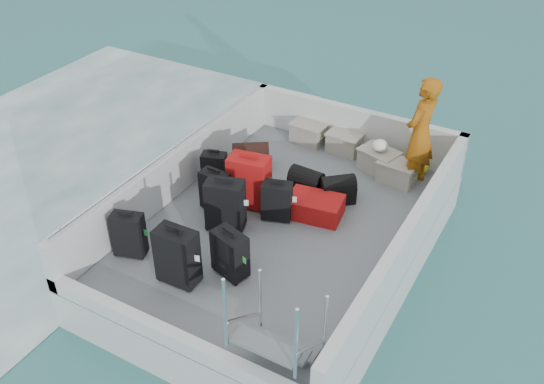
{
  "coord_description": "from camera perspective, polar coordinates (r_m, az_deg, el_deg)",
  "views": [
    {
      "loc": [
        3.12,
        -5.77,
        5.7
      ],
      "look_at": [
        -0.24,
        0.14,
        1.0
      ],
      "focal_mm": 40.0,
      "sensor_mm": 36.0,
      "label": 1
    }
  ],
  "objects": [
    {
      "name": "ferry_hull",
      "position": [
        8.49,
        0.95,
        -4.8
      ],
      "size": [
        3.6,
        5.0,
        0.6
      ],
      "primitive_type": "cube",
      "color": "silver",
      "rests_on": "ground"
    },
    {
      "name": "deck",
      "position": [
        8.3,
        0.97,
        -3.15
      ],
      "size": [
        3.3,
        4.7,
        0.02
      ],
      "primitive_type": "cube",
      "color": "slate",
      "rests_on": "ferry_hull"
    },
    {
      "name": "suitcase_0",
      "position": [
        7.83,
        -13.32,
        -3.97
      ],
      "size": [
        0.45,
        0.34,
        0.62
      ],
      "primitive_type": "cube",
      "rotation": [
        0.0,
        0.0,
        0.32
      ],
      "color": "black",
      "rests_on": "deck"
    },
    {
      "name": "crate_2",
      "position": [
        9.47,
        9.97,
        2.85
      ],
      "size": [
        0.63,
        0.52,
        0.33
      ],
      "primitive_type": "cube",
      "rotation": [
        0.0,
        0.0,
        -0.29
      ],
      "color": "#A5A090",
      "rests_on": "deck"
    },
    {
      "name": "suitcase_5",
      "position": [
        8.47,
        -2.16,
        1.0
      ],
      "size": [
        0.61,
        0.43,
        0.77
      ],
      "primitive_type": "cube",
      "rotation": [
        0.0,
        0.0,
        0.17
      ],
      "color": "#B6140E",
      "rests_on": "deck"
    },
    {
      "name": "white_bag",
      "position": [
        9.34,
        10.13,
        4.18
      ],
      "size": [
        0.24,
        0.24,
        0.18
      ],
      "primitive_type": "ellipsoid",
      "color": "white",
      "rests_on": "crate_2"
    },
    {
      "name": "suitcase_8",
      "position": [
        8.4,
        4.09,
        -1.39
      ],
      "size": [
        0.8,
        0.59,
        0.29
      ],
      "primitive_type": "cube",
      "rotation": [
        0.0,
        0.0,
        1.72
      ],
      "color": "#B6140E",
      "rests_on": "deck"
    },
    {
      "name": "deck_fittings",
      "position": [
        7.71,
        2.1,
        -2.96
      ],
      "size": [
        3.6,
        5.0,
        0.9
      ],
      "color": "silver",
      "rests_on": "deck"
    },
    {
      "name": "crate_0",
      "position": [
        10.12,
        3.45,
        5.52
      ],
      "size": [
        0.55,
        0.4,
        0.32
      ],
      "primitive_type": "cube",
      "rotation": [
        0.0,
        0.0,
        -0.06
      ],
      "color": "#A5A090",
      "rests_on": "deck"
    },
    {
      "name": "ground",
      "position": [
        8.69,
        0.93,
        -6.32
      ],
      "size": [
        160.0,
        160.0,
        0.0
      ],
      "primitive_type": "plane",
      "color": "#195855",
      "rests_on": "ground"
    },
    {
      "name": "crate_1",
      "position": [
        9.89,
        6.82,
        4.56
      ],
      "size": [
        0.53,
        0.38,
        0.31
      ],
      "primitive_type": "cube",
      "rotation": [
        0.0,
        0.0,
        -0.04
      ],
      "color": "#A5A090",
      "rests_on": "deck"
    },
    {
      "name": "wake_foam",
      "position": [
        11.33,
        -20.86,
        1.99
      ],
      "size": [
        10.0,
        10.0,
        0.0
      ],
      "primitive_type": "plane",
      "color": "white",
      "rests_on": "ground"
    },
    {
      "name": "suitcase_1",
      "position": [
        8.46,
        -5.39,
        0.08
      ],
      "size": [
        0.41,
        0.26,
        0.6
      ],
      "primitive_type": "cube",
      "rotation": [
        0.0,
        0.0,
        -0.07
      ],
      "color": "black",
      "rests_on": "deck"
    },
    {
      "name": "duffel_0",
      "position": [
        9.43,
        -2.02,
        3.22
      ],
      "size": [
        0.63,
        0.56,
        0.32
      ],
      "primitive_type": null,
      "rotation": [
        0.0,
        0.0,
        0.59
      ],
      "color": "black",
      "rests_on": "deck"
    },
    {
      "name": "crate_3",
      "position": [
        9.26,
        11.68,
        1.78
      ],
      "size": [
        0.55,
        0.4,
        0.32
      ],
      "primitive_type": "cube",
      "rotation": [
        0.0,
        0.0,
        -0.07
      ],
      "color": "#A5A090",
      "rests_on": "deck"
    },
    {
      "name": "suitcase_6",
      "position": [
        7.36,
        -3.97,
        -5.87
      ],
      "size": [
        0.5,
        0.38,
        0.61
      ],
      "primitive_type": "cube",
      "rotation": [
        0.0,
        0.0,
        -0.29
      ],
      "color": "black",
      "rests_on": "deck"
    },
    {
      "name": "yellow_bag",
      "position": [
        9.58,
        13.71,
        2.36
      ],
      "size": [
        0.28,
        0.26,
        0.22
      ],
      "primitive_type": "ellipsoid",
      "color": "yellow",
      "rests_on": "deck"
    },
    {
      "name": "suitcase_4",
      "position": [
        8.05,
        -4.42,
        -1.27
      ],
      "size": [
        0.56,
        0.42,
        0.73
      ],
      "primitive_type": "cube",
      "rotation": [
        0.0,
        0.0,
        0.28
      ],
      "color": "black",
      "rests_on": "deck"
    },
    {
      "name": "duffel_2",
      "position": [
        8.7,
        6.18,
        0.04
      ],
      "size": [
        0.56,
        0.55,
        0.32
      ],
      "primitive_type": null,
      "rotation": [
        0.0,
        0.0,
        0.72
      ],
      "color": "black",
      "rests_on": "deck"
    },
    {
      "name": "suitcase_2",
      "position": [
        9.0,
        -5.44,
        2.14
      ],
      "size": [
        0.41,
        0.32,
        0.52
      ],
      "primitive_type": "cube",
      "rotation": [
        0.0,
        0.0,
        0.32
      ],
      "color": "black",
      "rests_on": "deck"
    },
    {
      "name": "suitcase_7",
      "position": [
        8.24,
        0.47,
        -0.89
      ],
      "size": [
        0.46,
        0.35,
        0.57
      ],
      "primitive_type": "cube",
      "rotation": [
        0.0,
        0.0,
        0.32
      ],
      "color": "black",
      "rests_on": "deck"
    },
    {
      "name": "passenger",
      "position": [
        8.93,
        13.78,
        5.39
      ],
      "size": [
        0.53,
        0.7,
        1.71
      ],
      "primitive_type": "imported",
      "rotation": [
        0.0,
        0.0,
        -1.78
      ],
      "color": "orange",
      "rests_on": "deck"
    },
    {
      "name": "duffel_1",
      "position": [
        8.82,
        3.22,
        0.72
      ],
      "size": [
        0.5,
        0.33,
        0.32
      ],
      "primitive_type": null,
      "rotation": [
        0.0,
        0.0,
        -0.06
      ],
      "color": "black",
      "rests_on": "deck"
    },
    {
      "name": "suitcase_3",
      "position": [
        7.28,
        -8.9,
        -6.05
      ],
      "size": [
        0.5,
        0.3,
        0.75
      ],
      "primitive_type": "cube",
      "rotation": [
        0.0,
        0.0,
        0.03
      ],
      "color": "black",
      "rests_on": "deck"
    }
  ]
}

